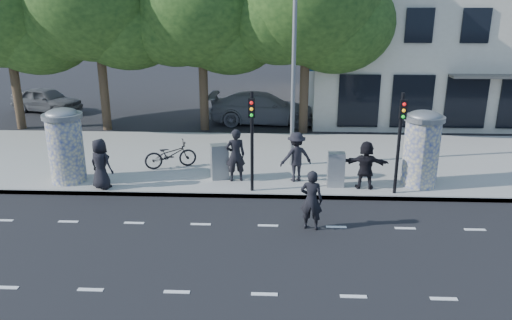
{
  "coord_description": "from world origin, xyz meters",
  "views": [
    {
      "loc": [
        0.26,
        -11.99,
        6.35
      ],
      "look_at": [
        -0.45,
        3.5,
        1.36
      ],
      "focal_mm": 35.0,
      "sensor_mm": 36.0,
      "label": 1
    }
  ],
  "objects_px": {
    "ped_d": "(296,157)",
    "car_right": "(263,108)",
    "cabinet_right": "(336,169)",
    "traffic_pole_near": "(252,132)",
    "ped_f": "(366,165)",
    "ad_column_right": "(422,147)",
    "car_left": "(47,100)",
    "bicycle": "(171,155)",
    "street_lamp": "(294,44)",
    "cabinet_left": "(220,162)",
    "ad_column_left": "(65,144)",
    "ped_b": "(236,155)",
    "man_road": "(311,200)",
    "traffic_pole_far": "(400,133)",
    "ped_a": "(101,164)"
  },
  "relations": [
    {
      "from": "ad_column_right",
      "to": "car_left",
      "type": "height_order",
      "value": "ad_column_right"
    },
    {
      "from": "ad_column_left",
      "to": "ad_column_right",
      "type": "distance_m",
      "value": 12.4
    },
    {
      "from": "ped_d",
      "to": "bicycle",
      "type": "xyz_separation_m",
      "value": [
        -4.78,
        1.24,
        -0.37
      ]
    },
    {
      "from": "traffic_pole_far",
      "to": "car_left",
      "type": "height_order",
      "value": "traffic_pole_far"
    },
    {
      "from": "ad_column_right",
      "to": "ped_d",
      "type": "relative_size",
      "value": 1.48
    },
    {
      "from": "ad_column_left",
      "to": "ped_d",
      "type": "relative_size",
      "value": 1.48
    },
    {
      "from": "ped_a",
      "to": "cabinet_left",
      "type": "xyz_separation_m",
      "value": [
        3.93,
        1.16,
        -0.24
      ]
    },
    {
      "from": "ped_d",
      "to": "man_road",
      "type": "distance_m",
      "value": 3.65
    },
    {
      "from": "street_lamp",
      "to": "cabinet_left",
      "type": "relative_size",
      "value": 6.28
    },
    {
      "from": "ad_column_left",
      "to": "cabinet_left",
      "type": "distance_m",
      "value": 5.44
    },
    {
      "from": "ped_b",
      "to": "ped_d",
      "type": "bearing_deg",
      "value": 168.05
    },
    {
      "from": "car_left",
      "to": "cabinet_right",
      "type": "bearing_deg",
      "value": -109.91
    },
    {
      "from": "cabinet_left",
      "to": "ped_b",
      "type": "bearing_deg",
      "value": -34.61
    },
    {
      "from": "street_lamp",
      "to": "car_right",
      "type": "relative_size",
      "value": 1.41
    },
    {
      "from": "car_left",
      "to": "car_right",
      "type": "height_order",
      "value": "car_right"
    },
    {
      "from": "ad_column_right",
      "to": "cabinet_left",
      "type": "height_order",
      "value": "ad_column_right"
    },
    {
      "from": "ped_f",
      "to": "car_right",
      "type": "xyz_separation_m",
      "value": [
        -3.81,
        9.95,
        -0.16
      ]
    },
    {
      "from": "ped_d",
      "to": "ad_column_left",
      "type": "bearing_deg",
      "value": -14.95
    },
    {
      "from": "ped_f",
      "to": "bicycle",
      "type": "relative_size",
      "value": 0.84
    },
    {
      "from": "ad_column_left",
      "to": "ped_b",
      "type": "xyz_separation_m",
      "value": [
        5.96,
        0.31,
        -0.44
      ]
    },
    {
      "from": "cabinet_right",
      "to": "car_right",
      "type": "distance_m",
      "value": 10.19
    },
    {
      "from": "ped_d",
      "to": "ped_f",
      "type": "bearing_deg",
      "value": 146.7
    },
    {
      "from": "ped_d",
      "to": "car_right",
      "type": "bearing_deg",
      "value": -98.87
    },
    {
      "from": "ad_column_left",
      "to": "ped_b",
      "type": "relative_size",
      "value": 1.39
    },
    {
      "from": "ped_d",
      "to": "car_left",
      "type": "distance_m",
      "value": 18.41
    },
    {
      "from": "ped_b",
      "to": "street_lamp",
      "type": "bearing_deg",
      "value": -152.74
    },
    {
      "from": "cabinet_left",
      "to": "cabinet_right",
      "type": "distance_m",
      "value": 4.16
    },
    {
      "from": "ped_d",
      "to": "cabinet_left",
      "type": "bearing_deg",
      "value": -19.93
    },
    {
      "from": "car_right",
      "to": "cabinet_right",
      "type": "bearing_deg",
      "value": -163.41
    },
    {
      "from": "ped_b",
      "to": "cabinet_left",
      "type": "relative_size",
      "value": 1.49
    },
    {
      "from": "bicycle",
      "to": "car_right",
      "type": "distance_m",
      "value": 8.72
    },
    {
      "from": "ped_a",
      "to": "ped_d",
      "type": "height_order",
      "value": "ped_d"
    },
    {
      "from": "cabinet_left",
      "to": "car_right",
      "type": "xyz_separation_m",
      "value": [
        1.28,
        9.2,
        0.04
      ]
    },
    {
      "from": "ped_f",
      "to": "cabinet_right",
      "type": "xyz_separation_m",
      "value": [
        -0.98,
        0.16,
        -0.23
      ]
    },
    {
      "from": "ped_b",
      "to": "traffic_pole_near",
      "type": "bearing_deg",
      "value": 107.56
    },
    {
      "from": "traffic_pole_near",
      "to": "ped_d",
      "type": "height_order",
      "value": "traffic_pole_near"
    },
    {
      "from": "traffic_pole_near",
      "to": "ped_f",
      "type": "height_order",
      "value": "traffic_pole_near"
    },
    {
      "from": "ped_d",
      "to": "cabinet_right",
      "type": "distance_m",
      "value": 1.48
    },
    {
      "from": "cabinet_right",
      "to": "ad_column_left",
      "type": "bearing_deg",
      "value": -179.79
    },
    {
      "from": "cabinet_left",
      "to": "cabinet_right",
      "type": "bearing_deg",
      "value": -24.57
    },
    {
      "from": "ped_d",
      "to": "cabinet_left",
      "type": "height_order",
      "value": "ped_d"
    },
    {
      "from": "ped_f",
      "to": "cabinet_right",
      "type": "height_order",
      "value": "ped_f"
    },
    {
      "from": "ped_d",
      "to": "cabinet_left",
      "type": "relative_size",
      "value": 1.4
    },
    {
      "from": "traffic_pole_near",
      "to": "ped_a",
      "type": "distance_m",
      "value": 5.3
    },
    {
      "from": "ad_column_right",
      "to": "street_lamp",
      "type": "height_order",
      "value": "street_lamp"
    },
    {
      "from": "ad_column_right",
      "to": "traffic_pole_far",
      "type": "distance_m",
      "value": 1.52
    },
    {
      "from": "ad_column_left",
      "to": "traffic_pole_near",
      "type": "relative_size",
      "value": 0.78
    },
    {
      "from": "man_road",
      "to": "ped_d",
      "type": "bearing_deg",
      "value": -72.12
    },
    {
      "from": "ped_f",
      "to": "ad_column_right",
      "type": "bearing_deg",
      "value": -161.21
    },
    {
      "from": "traffic_pole_near",
      "to": "cabinet_right",
      "type": "distance_m",
      "value": 3.29
    }
  ]
}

